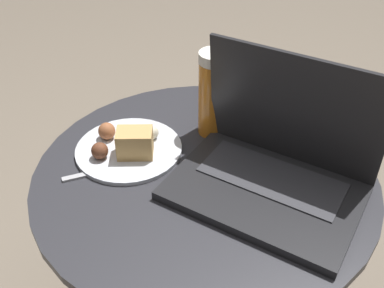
{
  "coord_description": "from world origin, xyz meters",
  "views": [
    {
      "loc": [
        0.33,
        -0.61,
        1.11
      ],
      "look_at": [
        -0.02,
        -0.02,
        0.6
      ],
      "focal_mm": 42.0,
      "sensor_mm": 36.0,
      "label": 1
    }
  ],
  "objects": [
    {
      "name": "snack_plate",
      "position": [
        -0.17,
        -0.03,
        0.55
      ],
      "size": [
        0.22,
        0.22,
        0.07
      ],
      "color": "silver",
      "rests_on": "table"
    },
    {
      "name": "fork",
      "position": [
        -0.15,
        -0.08,
        0.53
      ],
      "size": [
        0.14,
        0.17,
        0.0
      ],
      "color": "#B2B2B7",
      "rests_on": "table"
    },
    {
      "name": "table",
      "position": [
        0.0,
        0.0,
        0.39
      ],
      "size": [
        0.69,
        0.69,
        0.53
      ],
      "color": "#515156",
      "rests_on": "ground_plane"
    },
    {
      "name": "laptop",
      "position": [
        0.13,
        0.03,
        0.58
      ],
      "size": [
        0.35,
        0.24,
        0.25
      ],
      "color": "#232326",
      "rests_on": "table"
    },
    {
      "name": "beer_glass",
      "position": [
        -0.05,
        0.13,
        0.63
      ],
      "size": [
        0.07,
        0.07,
        0.19
      ],
      "color": "#C6701E",
      "rests_on": "table"
    }
  ]
}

